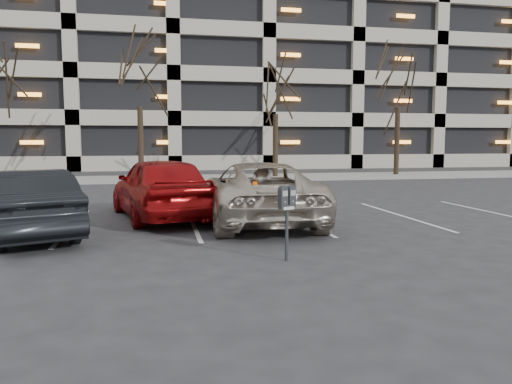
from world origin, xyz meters
TOP-DOWN VIEW (x-y plane):
  - ground at (0.00, 0.00)m, footprint 140.00×140.00m
  - sidewalk at (0.00, 16.00)m, footprint 80.00×4.00m
  - stall_lines at (-1.40, 2.30)m, footprint 16.90×5.20m
  - parking_garage at (12.00, 33.84)m, footprint 52.00×20.00m
  - tree_b at (-3.00, 16.00)m, footprint 3.63×3.63m
  - tree_c at (4.00, 16.00)m, footprint 3.33×3.33m
  - tree_d at (11.00, 16.00)m, footprint 3.75×3.75m
  - parking_meter at (-0.11, -1.99)m, footprint 0.34×0.24m
  - suv_silver at (0.21, 1.99)m, footprint 2.65×5.46m
  - car_red at (-2.15, 3.08)m, footprint 2.90×5.08m
  - car_dark at (-4.93, 1.11)m, footprint 3.00×4.54m

SIDE VIEW (x-z plane):
  - ground at x=0.00m, z-range 0.00..0.00m
  - stall_lines at x=-1.40m, z-range 0.00..0.01m
  - sidewalk at x=0.00m, z-range 0.00..0.12m
  - car_dark at x=-4.93m, z-range 0.00..1.41m
  - suv_silver at x=0.21m, z-range 0.00..1.50m
  - car_red at x=-2.15m, z-range 0.00..1.63m
  - parking_meter at x=-0.11m, z-range 0.33..1.58m
  - tree_c at x=4.00m, z-range 1.68..9.26m
  - tree_b at x=-3.00m, z-range 1.84..10.09m
  - tree_d at x=11.00m, z-range 1.90..10.43m
  - parking_garage at x=12.00m, z-range -0.24..18.76m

